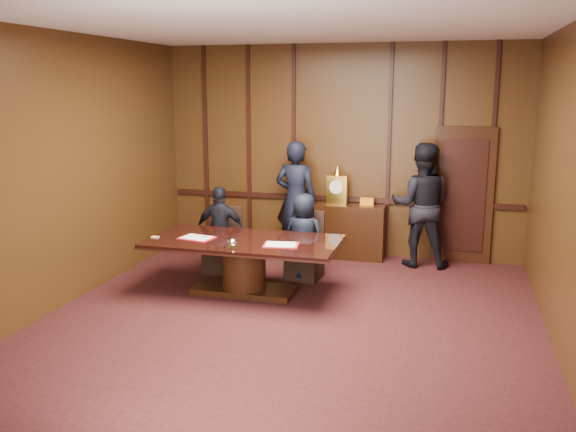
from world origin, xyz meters
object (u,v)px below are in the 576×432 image
(signatory_right, at_px, (304,237))
(witness_left, at_px, (296,199))
(conference_table, at_px, (244,257))
(signatory_left, at_px, (221,230))
(sideboard, at_px, (337,228))
(witness_right, at_px, (421,205))

(signatory_right, relative_size, witness_left, 0.66)
(conference_table, bearing_deg, signatory_left, 129.09)
(conference_table, xyz_separation_m, signatory_right, (0.65, 0.80, 0.14))
(signatory_right, bearing_deg, witness_left, -61.09)
(sideboard, bearing_deg, signatory_left, -138.47)
(signatory_left, bearing_deg, sideboard, -143.20)
(conference_table, bearing_deg, witness_left, 83.67)
(witness_right, bearing_deg, witness_left, -1.86)
(sideboard, relative_size, witness_left, 0.82)
(witness_left, bearing_deg, sideboard, -161.29)
(conference_table, relative_size, witness_right, 1.33)
(signatory_right, distance_m, witness_left, 1.32)
(signatory_left, relative_size, signatory_right, 1.04)
(sideboard, distance_m, signatory_right, 1.39)
(sideboard, bearing_deg, signatory_right, -99.82)
(sideboard, height_order, signatory_left, sideboard)
(signatory_right, height_order, witness_right, witness_right)
(witness_left, bearing_deg, signatory_right, 114.79)
(signatory_right, bearing_deg, witness_right, -134.02)
(signatory_right, bearing_deg, conference_table, 60.19)
(conference_table, relative_size, witness_left, 1.34)
(conference_table, xyz_separation_m, witness_left, (0.22, 2.00, 0.46))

